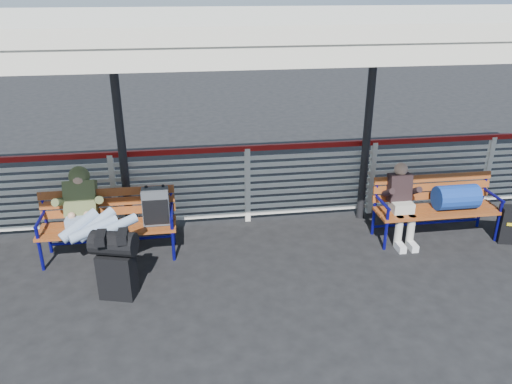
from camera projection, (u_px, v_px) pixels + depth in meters
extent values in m
plane|color=black|center=(268.00, 287.00, 6.19)|extent=(60.00, 60.00, 0.00)
cube|color=silver|center=(247.00, 185.00, 7.68)|extent=(12.00, 0.04, 1.04)
cube|color=maroon|center=(247.00, 148.00, 7.45)|extent=(12.00, 0.06, 0.08)
cube|color=silver|center=(258.00, 20.00, 5.81)|extent=(12.60, 3.60, 0.16)
cube|color=silver|center=(289.00, 51.00, 4.26)|extent=(12.60, 0.06, 0.30)
cylinder|color=black|center=(121.00, 137.00, 6.95)|extent=(0.12, 0.12, 3.00)
cylinder|color=black|center=(368.00, 127.00, 7.45)|extent=(0.12, 0.12, 3.00)
cube|color=black|center=(117.00, 275.00, 5.91)|extent=(0.47, 0.36, 0.57)
cylinder|color=black|center=(113.00, 243.00, 5.74)|extent=(0.58, 0.43, 0.29)
cube|color=#944F1C|center=(108.00, 228.00, 6.68)|extent=(1.80, 0.50, 0.04)
cube|color=#944F1C|center=(108.00, 202.00, 6.81)|extent=(1.80, 0.10, 0.40)
cylinder|color=#0D0C89|center=(41.00, 255.00, 6.47)|extent=(0.04, 0.04, 0.45)
cylinder|color=#0D0C89|center=(173.00, 245.00, 6.70)|extent=(0.04, 0.04, 0.45)
cylinder|color=#0D0C89|center=(47.00, 223.00, 6.81)|extent=(0.04, 0.04, 0.90)
cylinder|color=#0D0C89|center=(172.00, 215.00, 7.05)|extent=(0.04, 0.04, 0.90)
cube|color=#474A4E|center=(156.00, 206.00, 6.69)|extent=(0.35, 0.22, 0.50)
cube|color=#944F1C|center=(438.00, 211.00, 7.19)|extent=(1.80, 0.50, 0.04)
cube|color=#944F1C|center=(432.00, 187.00, 7.32)|extent=(1.80, 0.10, 0.40)
cylinder|color=#0D0C89|center=(386.00, 235.00, 6.97)|extent=(0.04, 0.04, 0.45)
cylinder|color=#0D0C89|center=(497.00, 227.00, 7.21)|extent=(0.04, 0.04, 0.45)
cylinder|color=#0D0C89|center=(375.00, 207.00, 7.31)|extent=(0.04, 0.04, 0.90)
cylinder|color=#0D0C89|center=(482.00, 200.00, 7.55)|extent=(0.04, 0.04, 0.90)
cylinder|color=navy|center=(456.00, 197.00, 7.14)|extent=(0.61, 0.36, 0.36)
cube|color=#879FB6|center=(81.00, 222.00, 6.64)|extent=(0.36, 0.26, 0.18)
cube|color=#505B30|center=(81.00, 198.00, 6.73)|extent=(0.42, 0.38, 0.53)
sphere|color=#505B30|center=(79.00, 176.00, 6.71)|extent=(0.28, 0.28, 0.28)
sphere|color=tan|center=(79.00, 178.00, 6.67)|extent=(0.21, 0.21, 0.21)
cube|color=black|center=(101.00, 238.00, 5.63)|extent=(0.11, 0.27, 0.10)
cube|color=black|center=(123.00, 236.00, 5.66)|extent=(0.11, 0.27, 0.10)
cube|color=#B2B0A1|center=(402.00, 207.00, 7.11)|extent=(0.30, 0.24, 0.16)
cube|color=black|center=(399.00, 187.00, 7.14)|extent=(0.32, 0.23, 0.42)
sphere|color=tan|center=(401.00, 169.00, 7.05)|extent=(0.19, 0.19, 0.19)
cylinder|color=#B2B0A1|center=(398.00, 232.00, 7.04)|extent=(0.11, 0.11, 0.46)
cylinder|color=#B2B0A1|center=(410.00, 231.00, 7.07)|extent=(0.11, 0.11, 0.46)
cube|color=silver|center=(400.00, 247.00, 7.03)|extent=(0.10, 0.24, 0.10)
cube|color=silver|center=(412.00, 246.00, 7.05)|extent=(0.10, 0.24, 0.10)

